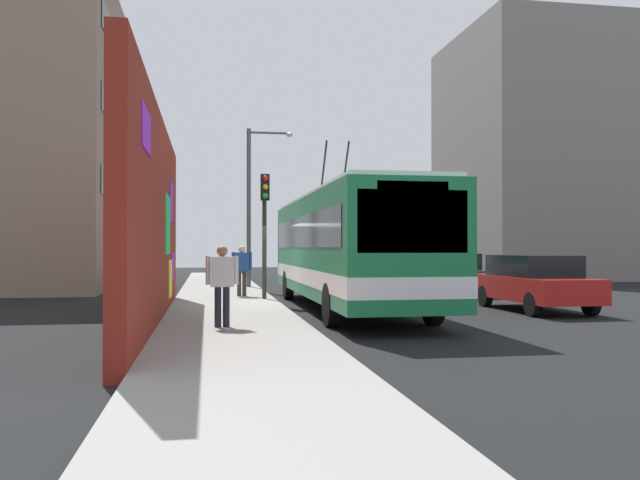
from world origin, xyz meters
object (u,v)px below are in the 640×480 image
object	(u,v)px
parked_car_navy	(401,268)
pedestrian_midblock	(242,266)
city_bus	(346,246)
pedestrian_near_wall	(222,279)
traffic_light	(265,214)
parked_car_red	(534,281)
parked_car_dark_gray	(450,273)
street_lamp	(254,196)

from	to	relation	value
parked_car_navy	pedestrian_midblock	size ratio (longest dim) A/B	2.44
city_bus	pedestrian_near_wall	xyz separation A→B (m)	(-4.83, 3.66, -0.71)
city_bus	traffic_light	distance (m)	3.43
city_bus	pedestrian_near_wall	bearing A→B (deg)	142.83
city_bus	parked_car_navy	world-z (taller)	city_bus
parked_car_red	traffic_light	xyz separation A→B (m)	(3.68, 7.35, 2.03)
parked_car_navy	pedestrian_near_wall	world-z (taller)	pedestrian_near_wall
city_bus	pedestrian_midblock	xyz separation A→B (m)	(3.79, 2.81, -0.69)
pedestrian_near_wall	traffic_light	world-z (taller)	traffic_light
city_bus	parked_car_dark_gray	size ratio (longest dim) A/B	2.99
parked_car_red	parked_car_navy	size ratio (longest dim) A/B	1.07
parked_car_red	pedestrian_near_wall	bearing A→B (deg)	112.19
parked_car_navy	parked_car_red	bearing A→B (deg)	-180.00
traffic_light	street_lamp	bearing A→B (deg)	-1.05
city_bus	parked_car_red	bearing A→B (deg)	-103.14
parked_car_red	city_bus	bearing A→B (deg)	76.86
pedestrian_midblock	pedestrian_near_wall	bearing A→B (deg)	174.38
parked_car_dark_gray	traffic_light	world-z (taller)	traffic_light
city_bus	pedestrian_near_wall	distance (m)	6.10
parked_car_red	pedestrian_near_wall	size ratio (longest dim) A/B	2.66
parked_car_dark_gray	parked_car_navy	world-z (taller)	same
parked_car_dark_gray	parked_car_navy	bearing A→B (deg)	0.00
pedestrian_midblock	pedestrian_near_wall	size ratio (longest dim) A/B	1.01
parked_car_red	parked_car_dark_gray	xyz separation A→B (m)	(6.49, 0.00, -0.00)
parked_car_dark_gray	pedestrian_midblock	xyz separation A→B (m)	(-1.48, 8.01, 0.33)
city_bus	pedestrian_near_wall	size ratio (longest dim) A/B	7.45
parked_car_dark_gray	city_bus	bearing A→B (deg)	135.42
city_bus	parked_car_navy	bearing A→B (deg)	-23.91
parked_car_navy	street_lamp	world-z (taller)	street_lamp
traffic_light	street_lamp	xyz separation A→B (m)	(6.63, -0.12, 1.13)
parked_car_red	pedestrian_midblock	bearing A→B (deg)	58.01
pedestrian_midblock	street_lamp	size ratio (longest dim) A/B	0.26
parked_car_red	street_lamp	distance (m)	12.98
parked_car_navy	traffic_light	distance (m)	12.00
parked_car_dark_gray	street_lamp	distance (m)	8.77
parked_car_dark_gray	parked_car_navy	size ratio (longest dim) A/B	1.01
parked_car_red	parked_car_dark_gray	world-z (taller)	same
pedestrian_near_wall	pedestrian_midblock	bearing A→B (deg)	-5.62
city_bus	parked_car_red	distance (m)	5.44
pedestrian_near_wall	traffic_light	distance (m)	7.64
parked_car_navy	traffic_light	xyz separation A→B (m)	(-9.26, 7.35, 2.04)
parked_car_red	pedestrian_near_wall	world-z (taller)	pedestrian_near_wall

